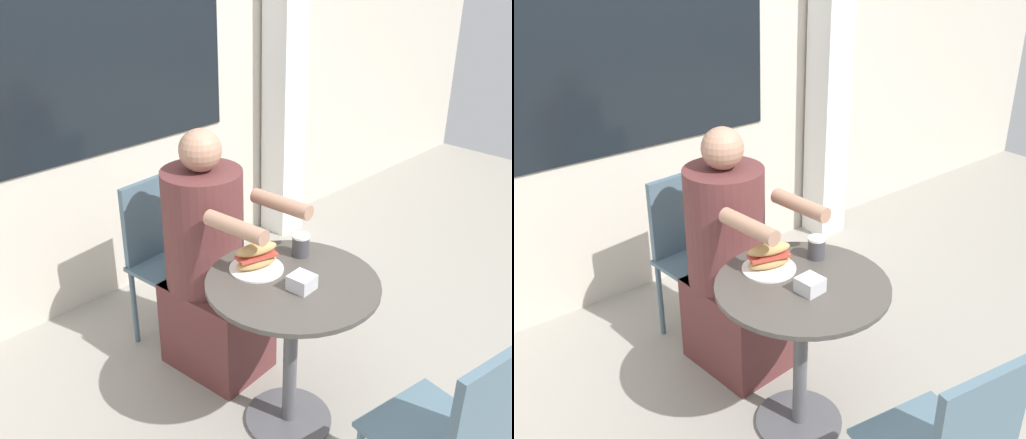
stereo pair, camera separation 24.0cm
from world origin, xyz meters
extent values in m
plane|color=gray|center=(0.00, 0.00, 0.00)|extent=(8.00, 8.00, 0.00)
cube|color=beige|center=(0.00, 1.50, 1.40)|extent=(8.00, 0.08, 2.80)
cube|color=black|center=(0.04, 1.45, 1.62)|extent=(1.76, 0.01, 1.49)
cube|color=silver|center=(1.40, 1.33, 1.20)|extent=(0.21, 0.21, 2.40)
cylinder|color=#47423D|center=(0.00, 0.00, 0.71)|extent=(0.70, 0.70, 0.02)
cylinder|color=#515156|center=(0.00, 0.00, 0.36)|extent=(0.06, 0.06, 0.69)
cylinder|color=#515156|center=(0.00, 0.00, 0.01)|extent=(0.38, 0.38, 0.02)
cube|color=slate|center=(0.04, 0.80, 0.44)|extent=(0.41, 0.41, 0.02)
cube|color=slate|center=(0.02, 0.98, 0.66)|extent=(0.35, 0.06, 0.42)
cylinder|color=slate|center=(0.22, 0.65, 0.21)|extent=(0.03, 0.03, 0.43)
cylinder|color=slate|center=(-0.11, 0.62, 0.21)|extent=(0.03, 0.03, 0.43)
cylinder|color=slate|center=(0.19, 0.98, 0.21)|extent=(0.03, 0.03, 0.43)
cylinder|color=slate|center=(-0.14, 0.95, 0.21)|extent=(0.03, 0.03, 0.43)
cube|color=brown|center=(0.04, 0.51, 0.23)|extent=(0.39, 0.49, 0.45)
cylinder|color=brown|center=(0.04, 0.58, 0.73)|extent=(0.37, 0.37, 0.57)
sphere|color=tan|center=(0.04, 0.58, 1.11)|extent=(0.19, 0.19, 0.19)
cylinder|color=tan|center=(0.21, 0.26, 0.91)|extent=(0.09, 0.30, 0.07)
cylinder|color=tan|center=(-0.08, 0.24, 0.91)|extent=(0.09, 0.30, 0.07)
cube|color=slate|center=(-0.05, -0.68, 0.44)|extent=(0.44, 0.44, 0.02)
cube|color=slate|center=(-0.07, -0.85, 0.66)|extent=(0.35, 0.09, 0.42)
cylinder|color=slate|center=(0.14, -0.55, 0.21)|extent=(0.03, 0.03, 0.43)
cylinder|color=white|center=(-0.04, 0.17, 0.73)|extent=(0.22, 0.22, 0.01)
ellipsoid|color=tan|center=(-0.04, 0.17, 0.76)|extent=(0.19, 0.11, 0.05)
cube|color=#B74233|center=(-0.04, 0.17, 0.79)|extent=(0.18, 0.11, 0.01)
ellipsoid|color=tan|center=(-0.04, 0.17, 0.82)|extent=(0.19, 0.11, 0.05)
cylinder|color=#424247|center=(0.18, 0.12, 0.77)|extent=(0.07, 0.07, 0.09)
cylinder|color=white|center=(0.18, 0.12, 0.82)|extent=(0.08, 0.08, 0.01)
cube|color=silver|center=(-0.02, -0.06, 0.75)|extent=(0.10, 0.10, 0.06)
camera|label=1|loc=(-1.53, -1.32, 1.97)|focal=42.00mm
camera|label=2|loc=(-1.35, -1.48, 1.97)|focal=42.00mm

